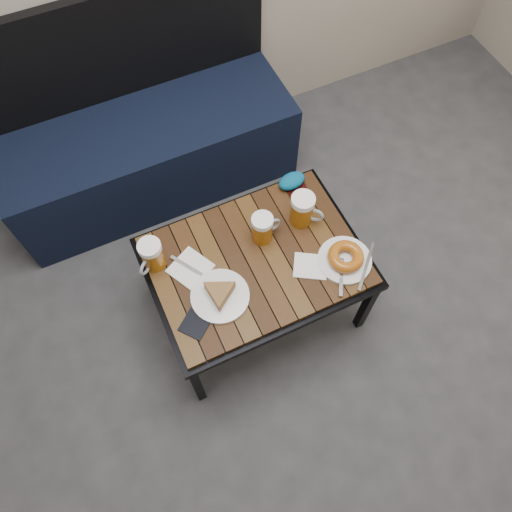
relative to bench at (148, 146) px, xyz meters
name	(u,v)px	position (x,y,z in m)	size (l,w,h in m)	color
ground	(365,480)	(0.25, -1.76, -0.27)	(4.00, 4.00, 0.00)	#2D2D30
room_shell	(425,17)	(0.25, -1.26, 1.48)	(4.00, 4.00, 4.00)	gray
bench	(148,146)	(0.00, 0.00, 0.00)	(1.40, 0.50, 0.95)	black
cafe_table	(256,265)	(0.17, -0.89, 0.16)	(0.84, 0.62, 0.47)	black
beer_mug_left	(152,255)	(-0.19, -0.75, 0.27)	(0.13, 0.12, 0.14)	#914F0B
beer_mug_centre	(263,228)	(0.24, -0.81, 0.27)	(0.13, 0.09, 0.14)	#914F0B
beer_mug_right	(303,210)	(0.41, -0.81, 0.28)	(0.13, 0.13, 0.15)	#914F0B
plate_pie	(220,294)	(-0.02, -0.98, 0.22)	(0.22, 0.22, 0.06)	white
plate_bagel	(345,258)	(0.48, -1.05, 0.22)	(0.25, 0.25, 0.06)	white
napkin_left	(190,268)	(-0.08, -0.83, 0.20)	(0.19, 0.19, 0.01)	white
napkin_right	(310,266)	(0.35, -1.01, 0.20)	(0.16, 0.16, 0.01)	white
passport_navy	(198,320)	(-0.13, -1.03, 0.20)	(0.09, 0.13, 0.01)	black
passport_burgundy	(298,191)	(0.46, -0.68, 0.20)	(0.09, 0.12, 0.01)	black
knit_pouch	(292,181)	(0.46, -0.63, 0.23)	(0.12, 0.08, 0.05)	navy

